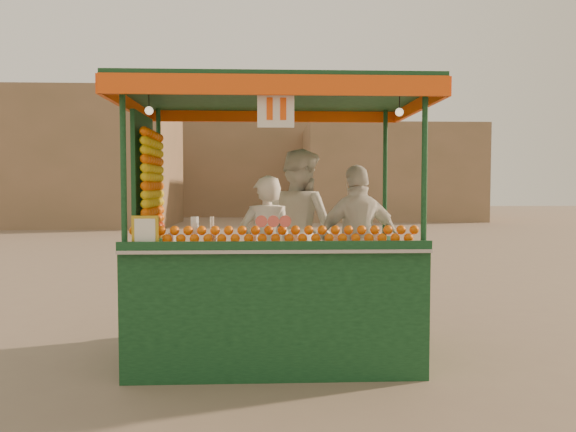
{
  "coord_description": "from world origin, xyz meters",
  "views": [
    {
      "loc": [
        0.26,
        -5.7,
        1.75
      ],
      "look_at": [
        0.5,
        -0.01,
        1.45
      ],
      "focal_mm": 34.0,
      "sensor_mm": 36.0,
      "label": 1
    }
  ],
  "objects_px": {
    "vendor_right": "(358,242)",
    "juice_cart": "(267,272)",
    "vendor_left": "(266,249)",
    "vendor_middle": "(299,231)"
  },
  "relations": [
    {
      "from": "juice_cart",
      "to": "vendor_middle",
      "type": "relative_size",
      "value": 1.62
    },
    {
      "from": "vendor_left",
      "to": "vendor_right",
      "type": "relative_size",
      "value": 0.93
    },
    {
      "from": "juice_cart",
      "to": "vendor_right",
      "type": "xyz_separation_m",
      "value": [
        0.99,
        0.34,
        0.26
      ]
    },
    {
      "from": "vendor_left",
      "to": "vendor_middle",
      "type": "height_order",
      "value": "vendor_middle"
    },
    {
      "from": "vendor_left",
      "to": "vendor_right",
      "type": "height_order",
      "value": "vendor_right"
    },
    {
      "from": "juice_cart",
      "to": "vendor_left",
      "type": "relative_size",
      "value": 1.95
    },
    {
      "from": "vendor_right",
      "to": "juice_cart",
      "type": "bearing_deg",
      "value": 7.11
    },
    {
      "from": "vendor_middle",
      "to": "vendor_right",
      "type": "height_order",
      "value": "vendor_middle"
    },
    {
      "from": "vendor_left",
      "to": "vendor_middle",
      "type": "relative_size",
      "value": 0.83
    },
    {
      "from": "vendor_left",
      "to": "vendor_middle",
      "type": "bearing_deg",
      "value": -132.98
    }
  ]
}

